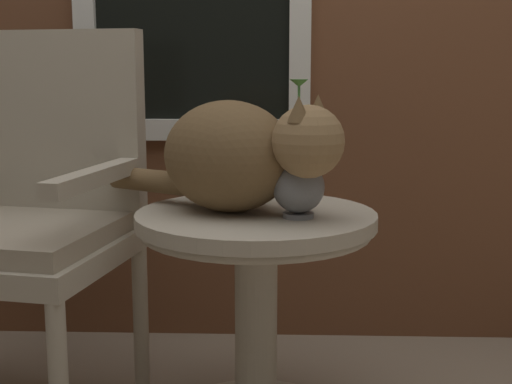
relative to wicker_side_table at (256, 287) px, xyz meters
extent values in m
cube|color=silver|center=(-0.23, 0.65, 0.34)|extent=(0.78, 0.03, 0.07)
cylinder|color=#B2A893|center=(0.00, 0.00, -0.10)|extent=(0.11, 0.11, 0.51)
cylinder|color=#B2A893|center=(0.00, 0.00, 0.17)|extent=(0.59, 0.59, 0.03)
torus|color=#B2A893|center=(0.00, 0.00, 0.15)|extent=(0.57, 0.57, 0.02)
cylinder|color=#B2A893|center=(-0.34, 0.24, -0.18)|extent=(0.04, 0.04, 0.43)
cube|color=#B2A893|center=(-0.64, 0.05, 0.07)|extent=(0.64, 0.62, 0.06)
cube|color=tan|center=(-0.64, 0.05, 0.12)|extent=(0.60, 0.57, 0.05)
cube|color=#B2A893|center=(-0.59, 0.28, 0.37)|extent=(0.56, 0.16, 0.54)
cube|color=#B2A893|center=(-0.39, 0.00, 0.28)|extent=(0.14, 0.49, 0.04)
ellipsoid|color=brown|center=(-0.06, 0.01, 0.33)|extent=(0.43, 0.40, 0.27)
sphere|color=olive|center=(0.12, -0.10, 0.37)|extent=(0.17, 0.17, 0.17)
cone|color=brown|center=(0.10, -0.14, 0.45)|extent=(0.05, 0.05, 0.06)
cone|color=brown|center=(0.14, -0.06, 0.45)|extent=(0.05, 0.05, 0.06)
cylinder|color=brown|center=(-0.26, 0.12, 0.24)|extent=(0.29, 0.20, 0.06)
cylinder|color=slate|center=(0.10, -0.06, 0.20)|extent=(0.07, 0.07, 0.01)
ellipsoid|color=slate|center=(0.10, -0.06, 0.26)|extent=(0.12, 0.12, 0.12)
cylinder|color=slate|center=(0.10, -0.06, 0.33)|extent=(0.07, 0.07, 0.05)
torus|color=slate|center=(0.10, -0.06, 0.36)|extent=(0.09, 0.09, 0.01)
cylinder|color=#47893D|center=(0.10, -0.05, 0.43)|extent=(0.01, 0.03, 0.15)
cone|color=#47893D|center=(0.10, -0.04, 0.50)|extent=(0.04, 0.04, 0.02)
cylinder|color=#47893D|center=(0.11, -0.05, 0.40)|extent=(0.02, 0.04, 0.08)
cone|color=#47893D|center=(0.12, -0.03, 0.43)|extent=(0.04, 0.04, 0.02)
camera|label=1|loc=(0.06, -1.68, 0.53)|focal=49.12mm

